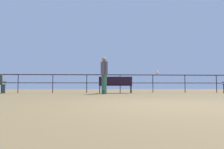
% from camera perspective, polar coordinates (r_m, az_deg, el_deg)
% --- Properties ---
extents(ground_plane, '(60.00, 60.00, 0.00)m').
position_cam_1_polar(ground_plane, '(3.86, 14.59, -8.31)').
color(ground_plane, brown).
extents(pier_railing, '(19.34, 0.05, 1.07)m').
position_cam_1_polar(pier_railing, '(11.90, 2.28, -1.35)').
color(pier_railing, '#2C1F27').
rests_on(pier_railing, ground_plane).
extents(bench_near_left, '(1.79, 0.65, 0.89)m').
position_cam_1_polar(bench_near_left, '(11.04, 0.96, -2.67)').
color(bench_near_left, black).
rests_on(bench_near_left, ground_plane).
extents(person_by_bench, '(0.34, 0.51, 1.77)m').
position_cam_1_polar(person_by_bench, '(9.82, -2.21, 0.47)').
color(person_by_bench, '#3C6F51').
rests_on(person_by_bench, ground_plane).
extents(seagull_on_rail, '(0.25, 0.46, 0.22)m').
position_cam_1_polar(seagull_on_rail, '(12.31, 12.51, 0.44)').
color(seagull_on_rail, silver).
rests_on(seagull_on_rail, pier_railing).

